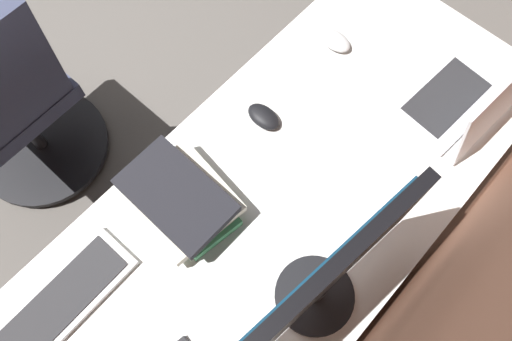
% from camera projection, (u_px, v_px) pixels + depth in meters
% --- Properties ---
extents(desk, '(1.80, 0.74, 0.73)m').
position_uv_depth(desk, '(269.00, 221.00, 1.39)').
color(desk, white).
rests_on(desk, ground).
extents(drawer_pedestal, '(0.40, 0.51, 0.69)m').
position_uv_depth(drawer_pedestal, '(285.00, 239.00, 1.69)').
color(drawer_pedestal, white).
rests_on(drawer_pedestal, ground).
extents(monitor_primary, '(0.52, 0.20, 0.40)m').
position_uv_depth(monitor_primary, '(325.00, 279.00, 1.03)').
color(monitor_primary, black).
rests_on(monitor_primary, desk).
extents(laptop_leftmost, '(0.33, 0.28, 0.21)m').
position_uv_depth(laptop_leftmost, '(465.00, 102.00, 1.40)').
color(laptop_leftmost, silver).
rests_on(laptop_leftmost, desk).
extents(keyboard_main, '(0.42, 0.15, 0.02)m').
position_uv_depth(keyboard_main, '(57.00, 307.00, 1.22)').
color(keyboard_main, silver).
rests_on(keyboard_main, desk).
extents(mouse_main, '(0.06, 0.10, 0.03)m').
position_uv_depth(mouse_main, '(264.00, 117.00, 1.42)').
color(mouse_main, black).
rests_on(mouse_main, desk).
extents(mouse_spare, '(0.06, 0.10, 0.03)m').
position_uv_depth(mouse_spare, '(335.00, 41.00, 1.52)').
color(mouse_spare, silver).
rests_on(mouse_spare, desk).
extents(book_stack_near, '(0.25, 0.31, 0.09)m').
position_uv_depth(book_stack_near, '(182.00, 200.00, 1.29)').
color(book_stack_near, '#3D8456').
rests_on(book_stack_near, desk).
extents(office_chair, '(0.56, 0.56, 0.97)m').
position_uv_depth(office_chair, '(10.00, 109.00, 1.76)').
color(office_chair, '#383D56').
rests_on(office_chair, ground).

